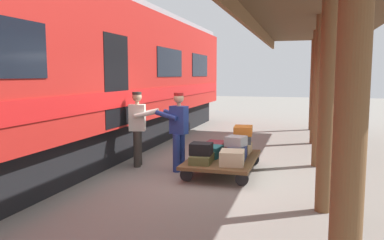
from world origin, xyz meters
TOP-DOWN VIEW (x-y plane):
  - ground_plane at (0.00, 0.00)m, footprint 60.00×60.00m
  - platform_canopy at (-2.06, 0.00)m, footprint 3.20×16.12m
  - train_car at (3.61, 0.00)m, footprint 3.03×19.80m
  - luggage_cart at (-0.17, -0.34)m, footprint 1.37×2.18m
  - suitcase_navy_fabric at (-0.48, -0.34)m, footprint 0.41×0.64m
  - suitcase_tan_vintage at (-0.48, -0.94)m, footprint 0.41×0.57m
  - suitcase_burgundy_valise at (0.14, -0.94)m, footprint 0.47×0.66m
  - suitcase_olive_duffel at (0.14, 0.26)m, footprint 0.43×0.65m
  - suitcase_cream_canvas at (-0.48, 0.26)m, footprint 0.51×0.57m
  - suitcase_teal_softside at (0.14, -0.34)m, footprint 0.57×0.58m
  - suitcase_black_hardshell at (0.15, 0.24)m, footprint 0.44×0.40m
  - suitcase_slate_roller at (-0.48, -0.97)m, footprint 0.45×0.57m
  - suitcase_orange_carryall at (-0.51, -0.94)m, footprint 0.44×0.58m
  - suitcase_gray_aluminum at (-0.45, -0.32)m, footprint 0.45×0.48m
  - porter_in_overalls at (0.80, -0.23)m, footprint 0.72×0.53m
  - porter_by_door at (1.81, -0.40)m, footprint 0.72×0.54m

SIDE VIEW (x-z plane):
  - ground_plane at x=0.00m, z-range 0.00..0.00m
  - luggage_cart at x=-0.17m, z-range 0.12..0.45m
  - suitcase_olive_duffel at x=0.14m, z-range 0.33..0.49m
  - suitcase_burgundy_valise at x=0.14m, z-range 0.33..0.55m
  - suitcase_tan_vintage at x=-0.48m, z-range 0.33..0.55m
  - suitcase_teal_softside at x=0.14m, z-range 0.33..0.56m
  - suitcase_navy_fabric at x=-0.48m, z-range 0.33..0.60m
  - suitcase_cream_canvas at x=-0.48m, z-range 0.33..0.61m
  - suitcase_black_hardshell at x=0.15m, z-range 0.49..0.73m
  - suitcase_slate_roller at x=-0.48m, z-range 0.55..0.74m
  - suitcase_gray_aluminum at x=-0.45m, z-range 0.60..0.80m
  - suitcase_orange_carryall at x=-0.51m, z-range 0.74..0.94m
  - porter_in_overalls at x=0.80m, z-range 0.07..1.78m
  - porter_by_door at x=1.81m, z-range 0.07..1.78m
  - train_car at x=3.61m, z-range 0.06..4.06m
  - platform_canopy at x=-2.06m, z-range 1.48..5.04m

